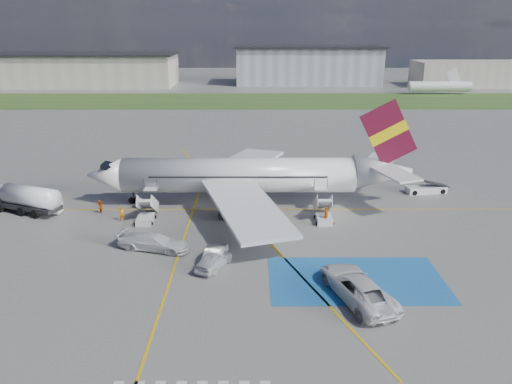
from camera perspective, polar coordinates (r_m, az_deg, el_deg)
ground at (r=44.32m, az=-2.51°, el=-7.52°), size 400.00×400.00×0.00m
grass_strip at (r=136.16m, az=-0.95°, el=10.41°), size 400.00×30.00×0.01m
taxiway_line_main at (r=55.33m, az=-2.03°, el=-2.02°), size 120.00×0.20×0.01m
taxiway_line_cross at (r=36.22m, az=-11.33°, el=-14.38°), size 0.20×60.00×0.01m
taxiway_line_diag at (r=55.33m, az=-2.03°, el=-2.02°), size 20.71×56.45×0.01m
staging_box at (r=41.54m, az=11.40°, el=-9.79°), size 14.00×8.00×0.01m
terminal_west at (r=179.58m, az=-19.13°, el=13.02°), size 60.00×22.00×10.00m
terminal_centre at (r=176.20m, az=5.93°, el=14.15°), size 48.00×18.00×12.00m
terminal_east at (r=183.67m, az=23.88°, el=12.26°), size 40.00×16.00×8.00m
airliner at (r=56.11m, az=-0.47°, el=1.94°), size 36.81×32.95×11.92m
airstairs_fwd at (r=53.22m, az=-12.44°, el=-2.62°), size 1.90×5.20×3.60m
airstairs_aft at (r=52.50m, az=7.72°, el=-2.64°), size 1.90×5.20×3.60m
fuel_tanker at (r=59.87m, az=-25.03°, el=-0.91°), size 9.11×5.57×3.04m
gpu_cart at (r=58.30m, az=-22.30°, el=-1.61°), size 2.11×1.51×1.64m
belt_loader at (r=64.18m, az=18.89°, el=0.26°), size 5.33×2.54×1.55m
car_silver_a at (r=42.38m, az=-4.88°, el=-7.78°), size 3.33×4.51×1.43m
car_silver_b at (r=43.71m, az=-4.68°, el=-6.97°), size 2.09×4.29×1.35m
van_white_a at (r=38.49m, az=11.52°, el=-10.19°), size 4.75×7.02×2.41m
van_white_b at (r=46.37m, az=-11.67°, el=-5.33°), size 5.43×3.30×1.98m
crew_fwd at (r=53.81m, az=-15.09°, el=-2.42°), size 0.67×0.57×1.55m
crew_nose at (r=56.55m, az=-17.40°, el=-1.62°), size 0.94×0.94×1.53m
crew_aft at (r=51.54m, az=8.02°, el=-2.71°), size 0.49×1.10×1.84m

